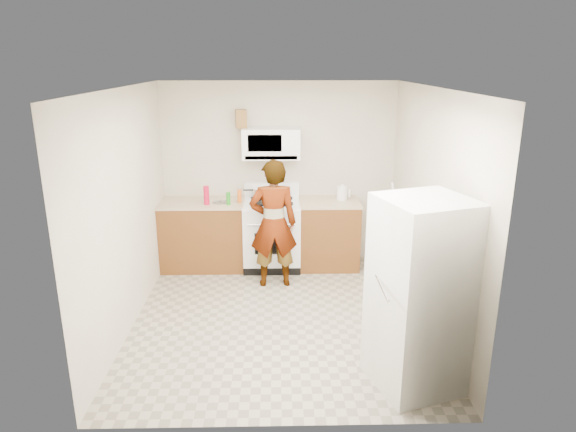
{
  "coord_description": "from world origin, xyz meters",
  "views": [
    {
      "loc": [
        -0.03,
        -5.18,
        2.77
      ],
      "look_at": [
        0.1,
        0.55,
        1.01
      ],
      "focal_mm": 32.0,
      "sensor_mm": 36.0,
      "label": 1
    }
  ],
  "objects_px": {
    "gas_range": "(272,233)",
    "person": "(273,224)",
    "microwave": "(271,143)",
    "kettle": "(342,193)",
    "saucepan": "(260,193)",
    "fridge": "(420,295)"
  },
  "relations": [
    {
      "from": "kettle",
      "to": "saucepan",
      "type": "bearing_deg",
      "value": -177.04
    },
    {
      "from": "microwave",
      "to": "saucepan",
      "type": "height_order",
      "value": "microwave"
    },
    {
      "from": "gas_range",
      "to": "person",
      "type": "bearing_deg",
      "value": -87.59
    },
    {
      "from": "microwave",
      "to": "fridge",
      "type": "bearing_deg",
      "value": -65.77
    },
    {
      "from": "saucepan",
      "to": "fridge",
      "type": "bearing_deg",
      "value": -63.52
    },
    {
      "from": "gas_range",
      "to": "person",
      "type": "height_order",
      "value": "person"
    },
    {
      "from": "fridge",
      "to": "kettle",
      "type": "distance_m",
      "value": 2.83
    },
    {
      "from": "person",
      "to": "saucepan",
      "type": "xyz_separation_m",
      "value": [
        -0.18,
        0.77,
        0.2
      ]
    },
    {
      "from": "gas_range",
      "to": "fridge",
      "type": "relative_size",
      "value": 0.66
    },
    {
      "from": "person",
      "to": "kettle",
      "type": "distance_m",
      "value": 1.18
    },
    {
      "from": "kettle",
      "to": "person",
      "type": "bearing_deg",
      "value": -136.36
    },
    {
      "from": "person",
      "to": "gas_range",
      "type": "bearing_deg",
      "value": -91.38
    },
    {
      "from": "gas_range",
      "to": "fridge",
      "type": "distance_m",
      "value": 3.03
    },
    {
      "from": "saucepan",
      "to": "gas_range",
      "type": "bearing_deg",
      "value": -46.95
    },
    {
      "from": "microwave",
      "to": "fridge",
      "type": "height_order",
      "value": "microwave"
    },
    {
      "from": "gas_range",
      "to": "saucepan",
      "type": "distance_m",
      "value": 0.57
    },
    {
      "from": "saucepan",
      "to": "kettle",
      "type": "bearing_deg",
      "value": -4.26
    },
    {
      "from": "microwave",
      "to": "fridge",
      "type": "xyz_separation_m",
      "value": [
        1.28,
        -2.85,
        -0.85
      ]
    },
    {
      "from": "gas_range",
      "to": "microwave",
      "type": "distance_m",
      "value": 1.22
    },
    {
      "from": "gas_range",
      "to": "microwave",
      "type": "height_order",
      "value": "microwave"
    },
    {
      "from": "microwave",
      "to": "kettle",
      "type": "xyz_separation_m",
      "value": [
        0.96,
        -0.04,
        -0.68
      ]
    },
    {
      "from": "person",
      "to": "kettle",
      "type": "xyz_separation_m",
      "value": [
        0.93,
        0.69,
        0.21
      ]
    }
  ]
}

